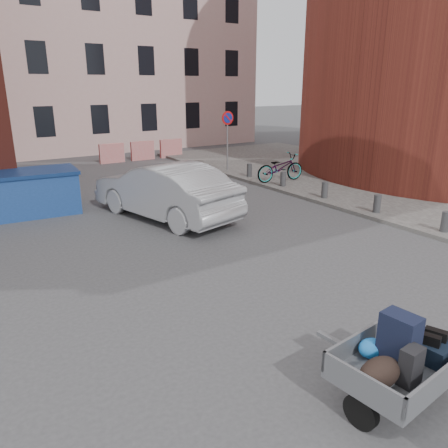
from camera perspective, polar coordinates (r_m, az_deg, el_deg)
ground at (r=9.48m, az=2.12°, el=-6.43°), size 120.00×120.00×0.00m
sidewalk at (r=19.04m, az=20.09°, el=5.09°), size 9.00×24.00×0.12m
building_pink at (r=31.22m, az=-13.50°, el=23.04°), size 16.00×8.00×14.00m
no_parking_sign at (r=19.95m, az=0.47°, el=12.38°), size 0.60×0.09×2.65m
bollards at (r=15.58m, az=13.02°, el=4.36°), size 0.22×9.02×0.55m
barriers at (r=24.13m, az=-10.58°, el=9.40°), size 4.70×0.18×1.00m
trailer at (r=6.08m, az=21.74°, el=-16.23°), size 1.70×1.87×1.20m
dumpster at (r=14.85m, az=-24.76°, el=3.68°), size 3.37×1.93×1.36m
silver_car at (r=13.30m, az=-7.77°, el=4.36°), size 2.93×5.37×1.68m
bicycle at (r=17.94m, az=7.34°, el=7.32°), size 2.19×0.98×1.11m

